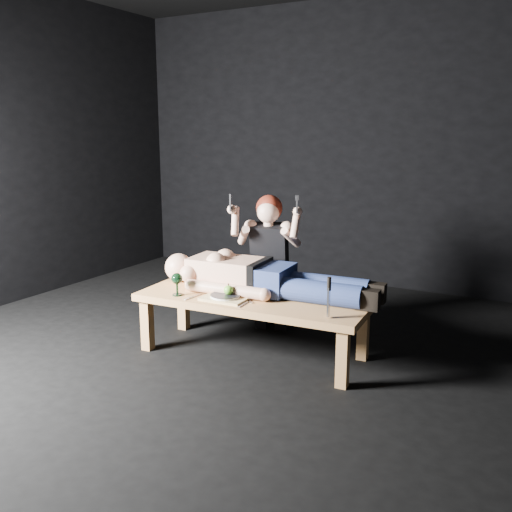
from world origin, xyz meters
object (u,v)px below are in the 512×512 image
object	(u,v)px
carving_knife	(329,298)
lying_man	(268,274)
kneeling_woman	(271,261)
serving_tray	(225,298)
table	(253,326)
goblet	(177,284)

from	to	relation	value
carving_knife	lying_man	bearing A→B (deg)	148.49
kneeling_woman	carving_knife	bearing A→B (deg)	-57.85
carving_knife	kneeling_woman	bearing A→B (deg)	133.94
serving_tray	carving_knife	bearing A→B (deg)	-1.59
serving_tray	table	bearing A→B (deg)	47.75
kneeling_woman	goblet	world-z (taller)	kneeling_woman
carving_knife	table	bearing A→B (deg)	161.22
goblet	carving_knife	bearing A→B (deg)	2.99
kneeling_woman	serving_tray	distance (m)	0.72
table	kneeling_woman	bearing A→B (deg)	99.78
goblet	kneeling_woman	bearing A→B (deg)	64.41
table	lying_man	distance (m)	0.40
lying_man	carving_knife	bearing A→B (deg)	-31.51
serving_tray	goblet	distance (m)	0.39
table	carving_knife	distance (m)	0.78
table	goblet	bearing A→B (deg)	-158.82
lying_man	kneeling_woman	distance (m)	0.44
lying_man	carving_knife	world-z (taller)	lying_man
table	serving_tray	size ratio (longest dim) A/B	5.27
serving_tray	goblet	bearing A→B (deg)	-167.20
kneeling_woman	lying_man	bearing A→B (deg)	-81.38
serving_tray	carving_knife	xyz separation A→B (m)	(0.81, -0.02, 0.13)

